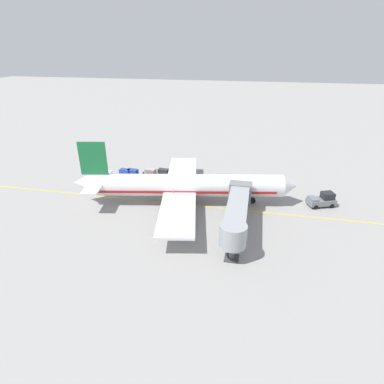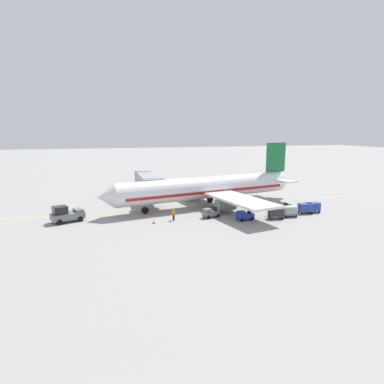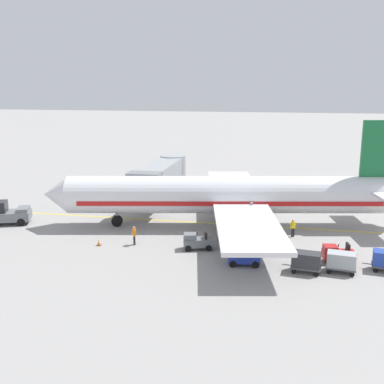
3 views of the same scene
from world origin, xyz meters
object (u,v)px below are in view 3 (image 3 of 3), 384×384
baggage_cart_second_in_train (341,261)px  jet_bridge (161,175)px  baggage_tug_spare (243,257)px  ground_crew_loader (293,227)px  pushback_tractor (6,213)px  ground_crew_marshaller (134,235)px  baggage_tug_lead (197,241)px  parked_airliner (231,196)px  baggage_tug_trailing (337,254)px  baggage_cart_front (306,260)px  safety_cone_nose_left (99,242)px  ground_crew_wing_walker (248,228)px

baggage_cart_second_in_train → jet_bridge: bearing=46.7°
baggage_tug_spare → ground_crew_loader: (7.89, -3.97, 0.24)m
pushback_tractor → baggage_tug_spare: pushback_tractor is taller
jet_bridge → baggage_cart_second_in_train: 26.01m
ground_crew_marshaller → baggage_tug_lead: bearing=-90.4°
baggage_tug_lead → ground_crew_loader: size_ratio=1.61×
parked_airliner → baggage_tug_spare: parked_airliner is taller
jet_bridge → baggage_tug_trailing: bearing=-129.9°
baggage_tug_spare → baggage_cart_front: 4.85m
jet_bridge → safety_cone_nose_left: 16.06m
baggage_tug_trailing → ground_crew_marshaller: (0.87, 17.30, 0.24)m
parked_airliner → baggage_cart_second_in_train: 14.05m
jet_bridge → ground_crew_loader: bearing=-122.6°
pushback_tractor → ground_crew_wing_walker: (0.49, -24.66, -0.15)m
safety_cone_nose_left → baggage_tug_trailing: bearing=-90.1°
baggage_tug_trailing → pushback_tractor: bearing=82.2°
jet_bridge → ground_crew_marshaller: jet_bridge is taller
ground_crew_wing_walker → ground_crew_loader: bearing=-76.4°
baggage_tug_lead → baggage_cart_second_in_train: 12.02m
jet_bridge → baggage_cart_front: size_ratio=5.18×
baggage_cart_second_in_train → ground_crew_loader: (7.92, 3.46, 0.00)m
parked_airliner → pushback_tractor: (-3.63, 22.66, -2.09)m
parked_airliner → baggage_cart_second_in_train: size_ratio=12.53×
baggage_tug_lead → ground_crew_wing_walker: (4.05, -4.12, 0.24)m
baggage_tug_spare → ground_crew_marshaller: bearing=73.8°
jet_bridge → pushback_tractor: 17.67m
parked_airliner → baggage_tug_trailing: parked_airliner is taller
pushback_tractor → baggage_tug_trailing: size_ratio=1.85×
baggage_tug_lead → baggage_tug_trailing: 11.64m
jet_bridge → baggage_tug_spare: size_ratio=5.85×
pushback_tractor → ground_crew_marshaller: size_ratio=2.90×
baggage_tug_spare → baggage_cart_second_in_train: 7.43m
baggage_tug_lead → parked_airliner: bearing=-16.5°
jet_bridge → baggage_tug_lead: bearing=-154.3°
baggage_cart_front → safety_cone_nose_left: (2.57, 17.78, -0.66)m
ground_crew_marshaller → safety_cone_nose_left: ground_crew_marshaller is taller
parked_airliner → safety_cone_nose_left: parked_airliner is taller
baggage_tug_trailing → baggage_cart_second_in_train: baggage_tug_trailing is taller
pushback_tractor → baggage_tug_spare: (-6.40, -24.77, -0.39)m
pushback_tractor → ground_crew_loader: bearing=-87.1°
baggage_tug_lead → ground_crew_wing_walker: 5.78m
pushback_tractor → baggage_cart_second_in_train: (-6.44, -32.20, -0.15)m
jet_bridge → baggage_tug_spare: jet_bridge is taller
ground_crew_loader → ground_crew_marshaller: (-5.00, 13.89, 0.00)m
jet_bridge → baggage_cart_second_in_train: jet_bridge is taller
baggage_cart_front → baggage_tug_lead: bearing=69.7°
ground_crew_wing_walker → baggage_tug_spare: bearing=-179.1°
jet_bridge → baggage_cart_front: bearing=-138.3°
baggage_tug_spare → ground_crew_loader: 8.83m
pushback_tractor → ground_crew_marshaller: bearing=-103.3°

